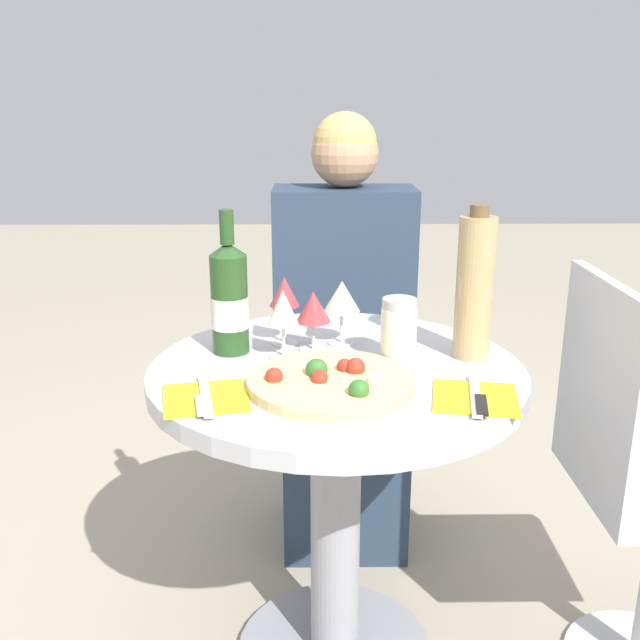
# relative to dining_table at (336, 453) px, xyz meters

# --- Properties ---
(dining_table) EXTENTS (0.76, 0.76, 0.72)m
(dining_table) POSITION_rel_dining_table_xyz_m (0.00, 0.00, 0.00)
(dining_table) COLOR gray
(dining_table) RESTS_ON ground_plane
(chair_behind_diner) EXTENTS (0.38, 0.38, 0.90)m
(chair_behind_diner) POSITION_rel_dining_table_xyz_m (0.04, 0.72, -0.07)
(chair_behind_diner) COLOR silver
(chair_behind_diner) RESTS_ON ground_plane
(seated_diner) EXTENTS (0.40, 0.44, 1.20)m
(seated_diner) POSITION_rel_dining_table_xyz_m (0.04, 0.57, 0.01)
(seated_diner) COLOR #28384C
(seated_diner) RESTS_ON ground_plane
(pizza_large) EXTENTS (0.32, 0.32, 0.05)m
(pizza_large) POSITION_rel_dining_table_xyz_m (-0.01, -0.11, 0.21)
(pizza_large) COLOR #E5C17F
(pizza_large) RESTS_ON dining_table
(wine_bottle) EXTENTS (0.08, 0.08, 0.30)m
(wine_bottle) POSITION_rel_dining_table_xyz_m (-0.22, 0.09, 0.31)
(wine_bottle) COLOR #23471E
(wine_bottle) RESTS_ON dining_table
(tall_carafe) EXTENTS (0.08, 0.08, 0.32)m
(tall_carafe) POSITION_rel_dining_table_xyz_m (0.28, 0.05, 0.35)
(tall_carafe) COLOR tan
(tall_carafe) RESTS_ON dining_table
(sugar_shaker) EXTENTS (0.07, 0.07, 0.13)m
(sugar_shaker) POSITION_rel_dining_table_xyz_m (0.13, 0.03, 0.26)
(sugar_shaker) COLOR silver
(sugar_shaker) RESTS_ON dining_table
(wine_glass_center) EXTENTS (0.07, 0.07, 0.13)m
(wine_glass_center) POSITION_rel_dining_table_xyz_m (-0.05, 0.10, 0.29)
(wine_glass_center) COLOR silver
(wine_glass_center) RESTS_ON dining_table
(wine_glass_front_left) EXTENTS (0.06, 0.06, 0.15)m
(wine_glass_front_left) POSITION_rel_dining_table_xyz_m (-0.11, 0.05, 0.30)
(wine_glass_front_left) COLOR silver
(wine_glass_front_left) RESTS_ON dining_table
(wine_glass_back_right) EXTENTS (0.08, 0.08, 0.14)m
(wine_glass_back_right) POSITION_rel_dining_table_xyz_m (0.02, 0.14, 0.30)
(wine_glass_back_right) COLOR silver
(wine_glass_back_right) RESTS_ON dining_table
(wine_glass_back_left) EXTENTS (0.07, 0.07, 0.15)m
(wine_glass_back_left) POSITION_rel_dining_table_xyz_m (-0.11, 0.14, 0.31)
(wine_glass_back_left) COLOR silver
(wine_glass_back_left) RESTS_ON dining_table
(place_setting_left) EXTENTS (0.18, 0.19, 0.01)m
(place_setting_left) POSITION_rel_dining_table_xyz_m (-0.24, -0.17, 0.20)
(place_setting_left) COLOR yellow
(place_setting_left) RESTS_ON dining_table
(place_setting_right) EXTENTS (0.17, 0.19, 0.01)m
(place_setting_right) POSITION_rel_dining_table_xyz_m (0.24, -0.17, 0.20)
(place_setting_right) COLOR yellow
(place_setting_right) RESTS_ON dining_table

